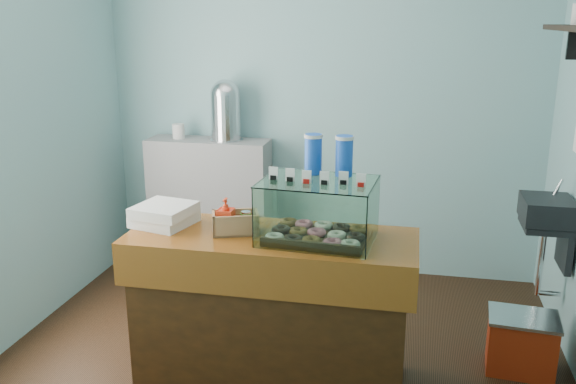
% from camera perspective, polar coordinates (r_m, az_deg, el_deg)
% --- Properties ---
extents(ground, '(3.50, 3.50, 0.00)m').
position_cam_1_polar(ground, '(3.97, -0.62, -15.13)').
color(ground, black).
rests_on(ground, ground).
extents(room_shell, '(3.54, 3.04, 2.82)m').
position_cam_1_polar(room_shell, '(3.42, -0.25, 10.15)').
color(room_shell, '#7AAAB2').
rests_on(room_shell, ground).
extents(counter, '(1.60, 0.60, 0.90)m').
position_cam_1_polar(counter, '(3.53, -1.54, -10.85)').
color(counter, '#40210C').
rests_on(counter, ground).
extents(back_shelf, '(1.00, 0.32, 1.10)m').
position_cam_1_polar(back_shelf, '(5.14, -7.29, -1.14)').
color(back_shelf, gray).
rests_on(back_shelf, ground).
extents(display_case, '(0.63, 0.48, 0.55)m').
position_cam_1_polar(display_case, '(3.28, 3.03, -1.44)').
color(display_case, black).
rests_on(display_case, counter).
extents(condiment_crate, '(0.29, 0.23, 0.20)m').
position_cam_1_polar(condiment_crate, '(3.39, -5.19, -2.68)').
color(condiment_crate, '#AB7E55').
rests_on(condiment_crate, counter).
extents(pastry_boxes, '(0.37, 0.37, 0.12)m').
position_cam_1_polar(pastry_boxes, '(3.59, -11.51, -2.09)').
color(pastry_boxes, silver).
rests_on(pastry_boxes, counter).
extents(coffee_urn, '(0.26, 0.26, 0.49)m').
position_cam_1_polar(coffee_urn, '(4.92, -5.84, 7.76)').
color(coffee_urn, silver).
rests_on(coffee_urn, back_shelf).
extents(red_cooler, '(0.43, 0.34, 0.35)m').
position_cam_1_polar(red_cooler, '(4.01, 20.98, -13.04)').
color(red_cooler, '#AA270D').
rests_on(red_cooler, ground).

